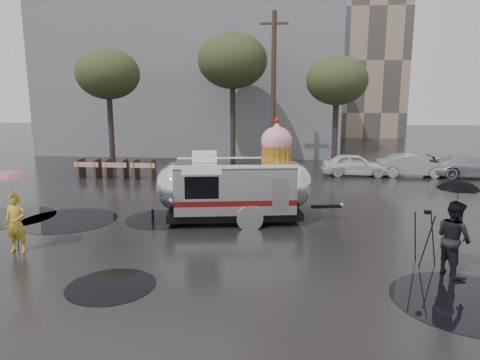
# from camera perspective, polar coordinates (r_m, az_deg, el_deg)

# --- Properties ---
(ground) EXTENTS (120.00, 120.00, 0.00)m
(ground) POSITION_cam_1_polar(r_m,az_deg,el_deg) (12.53, -8.95, -8.50)
(ground) COLOR black
(ground) RESTS_ON ground
(puddles) EXTENTS (16.47, 8.16, 0.01)m
(puddles) POSITION_cam_1_polar(r_m,az_deg,el_deg) (13.47, -14.08, -7.30)
(puddles) COLOR black
(puddles) RESTS_ON ground
(grey_building) EXTENTS (22.00, 12.00, 13.00)m
(grey_building) POSITION_cam_1_polar(r_m,az_deg,el_deg) (36.21, -5.80, 14.50)
(grey_building) COLOR slate
(grey_building) RESTS_ON ground
(utility_pole) EXTENTS (1.60, 0.28, 9.00)m
(utility_pole) POSITION_cam_1_polar(r_m,az_deg,el_deg) (25.44, 4.47, 11.89)
(utility_pole) COLOR #473323
(utility_pole) RESTS_ON ground
(tree_left) EXTENTS (3.64, 3.64, 6.95)m
(tree_left) POSITION_cam_1_polar(r_m,az_deg,el_deg) (26.46, -17.19, 13.28)
(tree_left) COLOR #382D26
(tree_left) RESTS_ON ground
(tree_mid) EXTENTS (4.20, 4.20, 8.03)m
(tree_mid) POSITION_cam_1_polar(r_m,az_deg,el_deg) (26.70, -1.00, 15.56)
(tree_mid) COLOR #382D26
(tree_mid) RESTS_ON ground
(tree_right) EXTENTS (3.36, 3.36, 6.42)m
(tree_right) POSITION_cam_1_polar(r_m,az_deg,el_deg) (24.62, 12.81, 12.71)
(tree_right) COLOR #382D26
(tree_right) RESTS_ON ground
(barricade_row) EXTENTS (4.30, 0.80, 1.00)m
(barricade_row) POSITION_cam_1_polar(r_m,az_deg,el_deg) (23.34, -16.09, 1.51)
(barricade_row) COLOR #473323
(barricade_row) RESTS_ON ground
(parked_cars) EXTENTS (13.20, 1.90, 1.50)m
(parked_cars) POSITION_cam_1_polar(r_m,az_deg,el_deg) (25.23, 25.82, 1.97)
(parked_cars) COLOR silver
(parked_cars) RESTS_ON ground
(airstream_trailer) EXTENTS (6.53, 3.17, 3.56)m
(airstream_trailer) POSITION_cam_1_polar(r_m,az_deg,el_deg) (14.42, -0.46, -0.67)
(airstream_trailer) COLOR silver
(airstream_trailer) RESTS_ON ground
(person_left) EXTENTS (0.62, 0.44, 1.63)m
(person_left) POSITION_cam_1_polar(r_m,az_deg,el_deg) (13.05, -27.69, -5.10)
(person_left) COLOR gold
(person_left) RESTS_ON ground
(umbrella_pink) EXTENTS (1.12, 1.12, 2.32)m
(umbrella_pink) POSITION_cam_1_polar(r_m,az_deg,el_deg) (12.81, -28.12, -0.28)
(umbrella_pink) COLOR pink
(umbrella_pink) RESTS_ON ground
(person_right) EXTENTS (0.75, 0.98, 1.80)m
(person_right) POSITION_cam_1_polar(r_m,az_deg,el_deg) (11.24, 26.58, -6.98)
(person_right) COLOR black
(person_right) RESTS_ON ground
(umbrella_black) EXTENTS (1.13, 1.13, 2.32)m
(umbrella_black) POSITION_cam_1_polar(r_m,az_deg,el_deg) (10.99, 27.03, -1.82)
(umbrella_black) COLOR black
(umbrella_black) RESTS_ON ground
(tripod) EXTENTS (0.59, 0.55, 1.42)m
(tripod) POSITION_cam_1_polar(r_m,az_deg,el_deg) (11.65, 23.49, -6.50)
(tripod) COLOR black
(tripod) RESTS_ON ground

